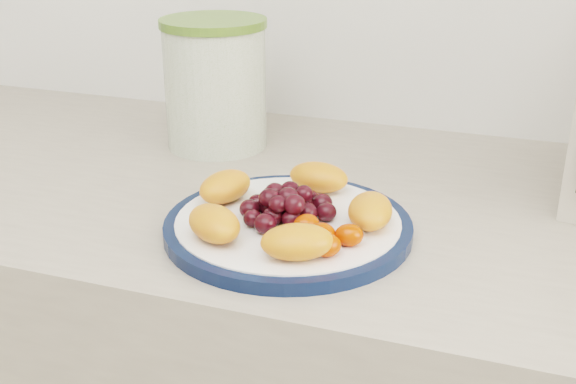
% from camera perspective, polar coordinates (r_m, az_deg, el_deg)
% --- Properties ---
extents(plate_rim, '(0.28, 0.28, 0.01)m').
position_cam_1_polar(plate_rim, '(0.81, -0.00, -2.77)').
color(plate_rim, '#0C1938').
rests_on(plate_rim, counter).
extents(plate_face, '(0.25, 0.25, 0.02)m').
position_cam_1_polar(plate_face, '(0.81, -0.00, -2.71)').
color(plate_face, white).
rests_on(plate_face, counter).
extents(canister, '(0.16, 0.16, 0.18)m').
position_cam_1_polar(canister, '(1.07, -5.74, 8.18)').
color(canister, '#37570C').
rests_on(canister, counter).
extents(canister_lid, '(0.17, 0.17, 0.01)m').
position_cam_1_polar(canister_lid, '(1.05, -5.95, 13.16)').
color(canister_lid, '#506E2B').
rests_on(canister_lid, canister).
extents(fruit_plate, '(0.24, 0.24, 0.04)m').
position_cam_1_polar(fruit_plate, '(0.79, 0.01, -1.24)').
color(fruit_plate, orange).
rests_on(fruit_plate, plate_face).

